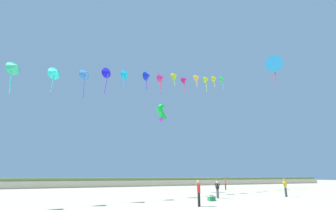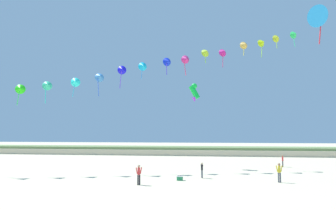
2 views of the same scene
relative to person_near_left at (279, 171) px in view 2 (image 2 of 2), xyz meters
name	(u,v)px [view 2 (image 2 of 2)]	position (x,y,z in m)	size (l,w,h in m)	color
ground_plane	(165,193)	(-9.69, -6.34, -1.02)	(240.00, 240.00, 0.00)	beige
dune_ridge	(195,151)	(-9.69, 35.10, -0.20)	(120.00, 9.23, 1.64)	beige
person_near_left	(279,171)	(0.00, 0.00, 0.00)	(0.61, 0.24, 1.76)	#474C56
person_near_right	(202,169)	(-7.13, 1.73, -0.12)	(0.29, 0.53, 1.56)	#474C56
person_mid_center	(283,160)	(3.28, 13.31, -0.11)	(0.25, 0.54, 1.56)	black
person_far_left	(139,173)	(-12.48, -3.14, -0.01)	(0.54, 0.43, 1.74)	black
kite_banner_string	(166,62)	(-11.90, 8.41, 12.71)	(37.73, 16.93, 19.64)	#92DF14
large_kite_low_lead	(194,92)	(-8.38, 11.42, 9.14)	(1.57, 0.85, 2.54)	#11D13C
large_kite_mid_trail	(319,16)	(5.63, 4.24, 16.12)	(2.43, 2.59, 4.37)	#2594D8
beach_cooler	(180,178)	(-9.19, -0.08, -0.80)	(0.58, 0.41, 0.46)	#23844C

